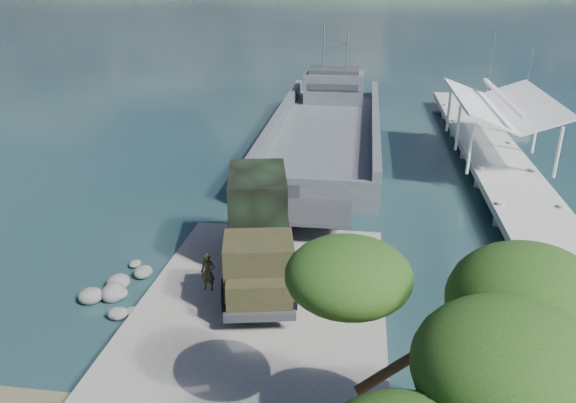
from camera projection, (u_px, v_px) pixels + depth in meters
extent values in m
plane|color=#19333C|center=(262.00, 311.00, 23.21)|extent=(1400.00, 1400.00, 0.00)
cube|color=gray|center=(258.00, 320.00, 22.20)|extent=(10.00, 18.00, 0.50)
cube|color=#A7A89D|center=(499.00, 163.00, 37.71)|extent=(4.00, 44.00, 0.50)
cube|color=#464D52|center=(326.00, 140.00, 44.83)|extent=(8.22, 27.05, 2.25)
cube|color=#464D52|center=(280.00, 118.00, 44.66)|extent=(0.65, 27.02, 1.17)
cube|color=#464D52|center=(375.00, 121.00, 43.71)|extent=(0.65, 27.02, 1.17)
cube|color=#464D52|center=(310.00, 197.00, 32.37)|extent=(8.11, 0.39, 2.34)
cube|color=#464D52|center=(334.00, 87.00, 52.11)|extent=(5.42, 3.63, 2.70)
cube|color=#313337|center=(335.00, 71.00, 51.52)|extent=(4.52, 2.90, 0.36)
cylinder|color=gray|center=(324.00, 47.00, 50.85)|extent=(0.14, 0.14, 4.50)
cylinder|color=gray|center=(347.00, 53.00, 50.76)|extent=(0.14, 0.14, 3.60)
cylinder|color=black|center=(228.00, 295.00, 22.17)|extent=(0.73, 1.46, 1.39)
cylinder|color=black|center=(290.00, 293.00, 22.29)|extent=(0.73, 1.46, 1.39)
cylinder|color=black|center=(232.00, 252.00, 25.52)|extent=(0.73, 1.46, 1.39)
cylinder|color=black|center=(286.00, 251.00, 25.64)|extent=(0.73, 1.46, 1.39)
cylinder|color=black|center=(233.00, 232.00, 27.49)|extent=(0.73, 1.46, 1.39)
cylinder|color=black|center=(283.00, 230.00, 27.62)|extent=(0.73, 1.46, 1.39)
cube|color=black|center=(259.00, 255.00, 24.93)|extent=(3.83, 8.43, 0.27)
cube|color=#23301B|center=(259.00, 264.00, 21.83)|extent=(3.03, 2.60, 2.14)
cube|color=#23301B|center=(259.00, 294.00, 20.86)|extent=(2.60, 1.41, 1.07)
cube|color=#23301B|center=(258.00, 233.00, 26.16)|extent=(3.55, 5.33, 0.37)
cube|color=black|center=(258.00, 200.00, 25.76)|extent=(3.28, 4.47, 2.67)
cube|color=#313337|center=(260.00, 317.00, 20.61)|extent=(2.68, 0.76, 0.32)
imported|color=#23301B|center=(209.00, 280.00, 22.95)|extent=(0.62, 0.43, 1.64)
cube|color=white|center=(521.00, 121.00, 50.86)|extent=(2.87, 5.96, 0.94)
cube|color=white|center=(522.00, 117.00, 49.72)|extent=(1.79, 1.94, 0.63)
cylinder|color=gray|center=(527.00, 84.00, 49.56)|extent=(0.10, 0.10, 6.25)
cube|color=white|center=(485.00, 106.00, 56.44)|extent=(3.22, 6.51, 1.02)
cube|color=white|center=(491.00, 102.00, 55.13)|extent=(1.97, 2.14, 0.68)
cylinder|color=gray|center=(490.00, 69.00, 55.01)|extent=(0.11, 0.11, 6.83)
ellipsoid|color=#173A0F|center=(549.00, 380.00, 10.24)|extent=(6.19, 5.75, 2.65)
ellipsoid|color=#173A0F|center=(348.00, 275.00, 13.73)|extent=(3.09, 3.09, 1.77)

